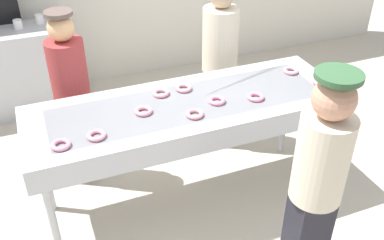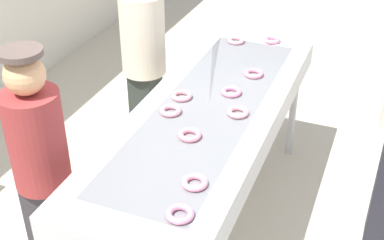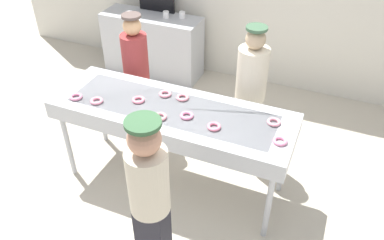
% 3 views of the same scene
% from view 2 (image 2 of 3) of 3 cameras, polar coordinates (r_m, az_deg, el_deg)
% --- Properties ---
extents(ground_plane, '(16.00, 16.00, 0.00)m').
position_cam_2_polar(ground_plane, '(3.74, 1.58, -11.65)').
color(ground_plane, beige).
extents(fryer_conveyor, '(2.41, 0.81, 0.99)m').
position_cam_2_polar(fryer_conveyor, '(3.19, 1.81, 0.08)').
color(fryer_conveyor, '#B7BABF').
rests_on(fryer_conveyor, ground).
extents(strawberry_donut_0, '(0.17, 0.17, 0.03)m').
position_cam_2_polar(strawberry_donut_0, '(4.01, 4.80, 8.61)').
color(strawberry_donut_0, pink).
rests_on(strawberry_donut_0, fryer_conveyor).
extents(strawberry_donut_1, '(0.16, 0.16, 0.03)m').
position_cam_2_polar(strawberry_donut_1, '(2.35, -1.34, -10.18)').
color(strawberry_donut_1, pink).
rests_on(strawberry_donut_1, fryer_conveyor).
extents(strawberry_donut_2, '(0.17, 0.17, 0.03)m').
position_cam_2_polar(strawberry_donut_2, '(3.28, 4.30, 3.08)').
color(strawberry_donut_2, pink).
rests_on(strawberry_donut_2, fryer_conveyor).
extents(strawberry_donut_3, '(0.18, 0.18, 0.03)m').
position_cam_2_polar(strawberry_donut_3, '(2.85, -0.24, -1.64)').
color(strawberry_donut_3, pink).
rests_on(strawberry_donut_3, fryer_conveyor).
extents(strawberry_donut_4, '(0.15, 0.15, 0.03)m').
position_cam_2_polar(strawberry_donut_4, '(3.23, -1.12, 2.65)').
color(strawberry_donut_4, pink).
rests_on(strawberry_donut_4, fryer_conveyor).
extents(strawberry_donut_5, '(0.15, 0.15, 0.03)m').
position_cam_2_polar(strawberry_donut_5, '(3.07, -2.35, 1.02)').
color(strawberry_donut_5, pink).
rests_on(strawberry_donut_5, fryer_conveyor).
extents(strawberry_donut_6, '(0.15, 0.15, 0.03)m').
position_cam_2_polar(strawberry_donut_6, '(3.52, 6.72, 5.03)').
color(strawberry_donut_6, pink).
rests_on(strawberry_donut_6, fryer_conveyor).
extents(strawberry_donut_7, '(0.17, 0.17, 0.03)m').
position_cam_2_polar(strawberry_donut_7, '(2.52, 0.29, -6.81)').
color(strawberry_donut_7, pink).
rests_on(strawberry_donut_7, fryer_conveyor).
extents(strawberry_donut_8, '(0.16, 0.16, 0.03)m').
position_cam_2_polar(strawberry_donut_8, '(3.07, 5.00, 0.84)').
color(strawberry_donut_8, pink).
rests_on(strawberry_donut_8, fryer_conveyor).
extents(strawberry_donut_9, '(0.14, 0.14, 0.03)m').
position_cam_2_polar(strawberry_donut_9, '(4.05, 8.68, 8.61)').
color(strawberry_donut_9, pink).
rests_on(strawberry_donut_9, fryer_conveyor).
extents(worker_baker, '(0.30, 0.30, 1.57)m').
position_cam_2_polar(worker_baker, '(2.94, -15.92, -5.36)').
color(worker_baker, '#312D33').
rests_on(worker_baker, ground).
extents(worker_assistant, '(0.33, 0.33, 1.63)m').
position_cam_2_polar(worker_assistant, '(3.92, -5.25, 6.64)').
color(worker_assistant, '#2B312C').
rests_on(worker_assistant, ground).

